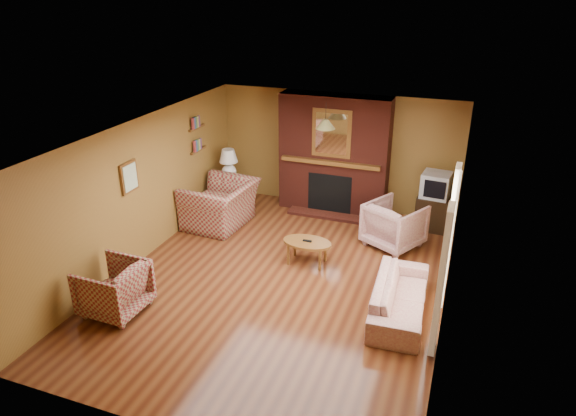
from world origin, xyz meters
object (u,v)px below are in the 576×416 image
at_px(plaid_loveseat, 220,204).
at_px(plaid_armchair, 114,288).
at_px(floral_sofa, 400,297).
at_px(table_lamp, 229,162).
at_px(crt_tv, 436,185).
at_px(tv_stand, 433,212).
at_px(fireplace, 334,156).
at_px(coffee_table, 307,244).
at_px(side_table, 230,192).
at_px(floral_armchair, 394,225).

distance_m(plaid_loveseat, plaid_armchair, 3.14).
height_order(floral_sofa, table_lamp, table_lamp).
bearing_deg(crt_tv, tv_stand, 90.00).
height_order(floral_sofa, tv_stand, tv_stand).
height_order(fireplace, plaid_loveseat, fireplace).
bearing_deg(table_lamp, coffee_table, -37.61).
distance_m(side_table, crt_tv, 4.21).
distance_m(floral_armchair, coffee_table, 1.70).
bearing_deg(plaid_loveseat, floral_armchair, 98.82).
xyz_separation_m(fireplace, crt_tv, (2.05, -0.19, -0.29)).
bearing_deg(floral_sofa, plaid_armchair, 106.87).
xyz_separation_m(fireplace, side_table, (-2.10, -0.53, -0.88)).
relative_size(plaid_loveseat, plaid_armchair, 1.57).
xyz_separation_m(plaid_loveseat, crt_tv, (3.90, 1.27, 0.46)).
bearing_deg(floral_armchair, side_table, 17.95).
bearing_deg(table_lamp, floral_sofa, -33.94).
relative_size(floral_sofa, table_lamp, 2.84).
bearing_deg(table_lamp, plaid_armchair, -87.89).
distance_m(plaid_armchair, tv_stand, 5.96).
bearing_deg(side_table, coffee_table, -37.61).
xyz_separation_m(plaid_armchair, coffee_table, (2.16, 2.29, -0.03)).
bearing_deg(tv_stand, table_lamp, -172.11).
xyz_separation_m(plaid_loveseat, plaid_armchair, (-0.10, -3.14, -0.05)).
bearing_deg(fireplace, floral_sofa, -59.51).
bearing_deg(plaid_armchair, fireplace, 158.70).
bearing_deg(plaid_loveseat, plaid_armchair, 2.16).
height_order(plaid_loveseat, floral_sofa, plaid_loveseat).
bearing_deg(plaid_armchair, plaid_loveseat, 179.85).
xyz_separation_m(fireplace, floral_sofa, (1.90, -3.23, -0.92)).
xyz_separation_m(plaid_loveseat, floral_armchair, (3.32, 0.28, -0.02)).
distance_m(fireplace, crt_tv, 2.08).
xyz_separation_m(plaid_loveseat, tv_stand, (3.90, 1.28, -0.10)).
distance_m(floral_armchair, side_table, 3.63).
relative_size(floral_sofa, side_table, 2.96).
bearing_deg(fireplace, crt_tv, -5.30).
relative_size(floral_armchair, side_table, 1.49).
distance_m(floral_armchair, tv_stand, 1.15).
height_order(plaid_loveseat, side_table, plaid_loveseat).
distance_m(plaid_armchair, floral_sofa, 4.09).
distance_m(fireplace, side_table, 2.34).
height_order(plaid_armchair, floral_sofa, plaid_armchair).
xyz_separation_m(fireplace, coffee_table, (0.21, -2.31, -0.83)).
bearing_deg(coffee_table, plaid_loveseat, 157.55).
bearing_deg(tv_stand, side_table, -172.11).
relative_size(plaid_armchair, coffee_table, 1.02).
bearing_deg(floral_armchair, plaid_armchair, 73.14).
distance_m(fireplace, plaid_loveseat, 2.47).
xyz_separation_m(fireplace, tv_stand, (2.05, -0.18, -0.85)).
xyz_separation_m(floral_armchair, crt_tv, (0.58, 0.99, 0.48)).
bearing_deg(fireplace, coffee_table, -84.93).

